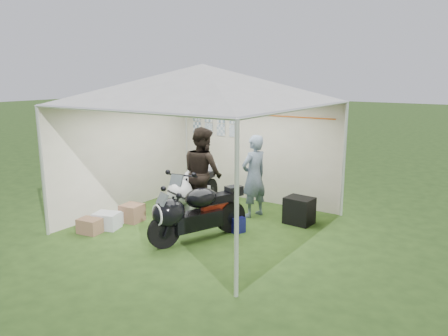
% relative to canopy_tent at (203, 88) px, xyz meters
% --- Properties ---
extents(ground, '(80.00, 80.00, 0.00)m').
position_rel_canopy_tent_xyz_m(ground, '(0.00, -0.03, -2.58)').
color(ground, '#2A4618').
rests_on(ground, ground).
extents(canopy_tent, '(5.66, 5.66, 3.00)m').
position_rel_canopy_tent_xyz_m(canopy_tent, '(0.00, 0.00, 0.00)').
color(canopy_tent, silver).
rests_on(canopy_tent, ground).
extents(motorcycle_white, '(0.67, 1.99, 0.98)m').
position_rel_canopy_tent_xyz_m(motorcycle_white, '(-0.50, 0.24, -2.03)').
color(motorcycle_white, black).
rests_on(motorcycle_white, ground).
extents(motorcycle_black, '(0.94, 1.82, 0.94)m').
position_rel_canopy_tent_xyz_m(motorcycle_black, '(0.36, -0.81, -2.05)').
color(motorcycle_black, black).
rests_on(motorcycle_black, ground).
extents(paddock_stand, '(0.44, 0.36, 0.28)m').
position_rel_canopy_tent_xyz_m(paddock_stand, '(0.68, 0.00, -2.43)').
color(paddock_stand, '#2524A9').
rests_on(paddock_stand, ground).
extents(person_dark_jacket, '(1.08, 0.98, 1.82)m').
position_rel_canopy_tent_xyz_m(person_dark_jacket, '(-0.28, 0.32, -1.66)').
color(person_dark_jacket, black).
rests_on(person_dark_jacket, ground).
extents(person_blue_jacket, '(0.55, 0.69, 1.66)m').
position_rel_canopy_tent_xyz_m(person_blue_jacket, '(0.54, 0.94, -1.75)').
color(person_blue_jacket, slate).
rests_on(person_blue_jacket, ground).
extents(equipment_box, '(0.54, 0.44, 0.51)m').
position_rel_canopy_tent_xyz_m(equipment_box, '(1.49, 1.04, -2.32)').
color(equipment_box, black).
rests_on(equipment_box, ground).
extents(crate_0, '(0.54, 0.47, 0.30)m').
position_rel_canopy_tent_xyz_m(crate_0, '(-1.37, -1.21, -2.43)').
color(crate_0, silver).
rests_on(crate_0, ground).
extents(crate_1, '(0.42, 0.42, 0.34)m').
position_rel_canopy_tent_xyz_m(crate_1, '(-1.27, -0.67, -2.41)').
color(crate_1, brown).
rests_on(crate_1, ground).
extents(crate_2, '(0.39, 0.36, 0.23)m').
position_rel_canopy_tent_xyz_m(crate_2, '(-1.41, -1.01, -2.46)').
color(crate_2, silver).
rests_on(crate_2, ground).
extents(crate_3, '(0.44, 0.35, 0.27)m').
position_rel_canopy_tent_xyz_m(crate_3, '(-1.43, -1.56, -2.44)').
color(crate_3, '#845F44').
rests_on(crate_3, ground).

